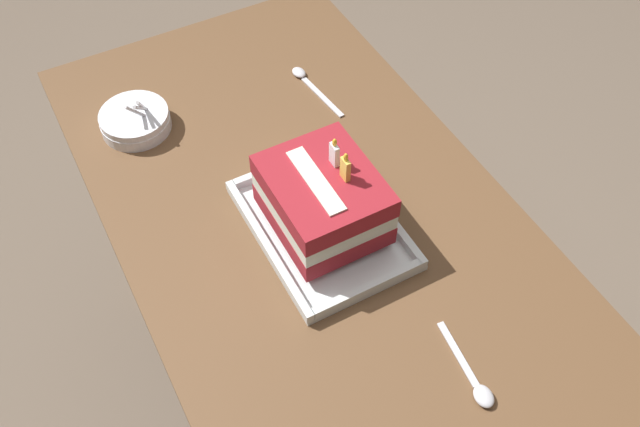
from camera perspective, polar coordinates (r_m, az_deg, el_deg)
ground_plane at (r=1.76m, az=-0.12°, el=-15.74°), size 8.00×8.00×0.00m
dining_table at (r=1.21m, az=-0.17°, el=-4.33°), size 1.15×0.61×0.75m
foil_tray at (r=1.09m, az=0.19°, el=-1.06°), size 0.29×0.20×0.02m
birthday_cake at (r=1.04m, az=0.21°, el=1.16°), size 0.18×0.15×0.15m
bowl_stack at (r=1.28m, az=-14.99°, el=7.42°), size 0.12×0.12×0.08m
serving_spoon_near_tray at (r=0.98m, az=12.88°, el=-13.74°), size 0.14×0.03×0.01m
serving_spoon_by_bowls at (r=1.33m, az=-1.15°, el=10.95°), size 0.16×0.03×0.01m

